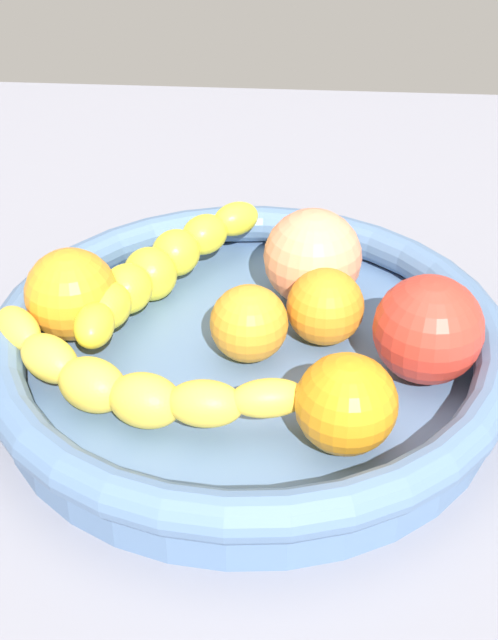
{
  "coord_description": "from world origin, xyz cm",
  "views": [
    {
      "loc": [
        3.78,
        -50.8,
        43.02
      ],
      "look_at": [
        0.0,
        0.0,
        8.39
      ],
      "focal_mm": 50.75,
      "sensor_mm": 36.0,
      "label": 1
    }
  ],
  "objects": [
    {
      "name": "orange_mid_left",
      "position": [
        5.2,
        2.42,
        8.14
      ],
      "size": [
        5.5,
        5.5,
        5.5
      ],
      "primitive_type": "sphere",
      "color": "orange",
      "rests_on": "fruit_bowl"
    },
    {
      "name": "peach_blush",
      "position": [
        4.19,
        7.62,
        9.07
      ],
      "size": [
        7.37,
        7.37,
        7.37
      ],
      "primitive_type": "sphere",
      "color": "#F99267",
      "rests_on": "fruit_bowl"
    },
    {
      "name": "orange_front",
      "position": [
        6.48,
        -8.66,
        8.52
      ],
      "size": [
        6.26,
        6.26,
        6.26
      ],
      "primitive_type": "sphere",
      "color": "orange",
      "rests_on": "fruit_bowl"
    },
    {
      "name": "orange_rear",
      "position": [
        0.06,
        0.02,
        8.1
      ],
      "size": [
        5.42,
        5.42,
        5.42
      ],
      "primitive_type": "sphere",
      "color": "orange",
      "rests_on": "fruit_bowl"
    },
    {
      "name": "tomato_red",
      "position": [
        11.94,
        -1.23,
        9.06
      ],
      "size": [
        7.35,
        7.35,
        7.35
      ],
      "primitive_type": "sphere",
      "color": "red",
      "rests_on": "fruit_bowl"
    },
    {
      "name": "kitchen_counter",
      "position": [
        0.0,
        0.0,
        1.5
      ],
      "size": [
        120.0,
        120.0,
        3.0
      ],
      "primitive_type": "cube",
      "color": "gray",
      "rests_on": "ground"
    },
    {
      "name": "banana_draped_left",
      "position": [
        -7.41,
        6.68,
        8.04
      ],
      "size": [
        12.15,
        20.16,
        4.66
      ],
      "color": "yellow",
      "rests_on": "fruit_bowl"
    },
    {
      "name": "banana_draped_right",
      "position": [
        -7.38,
        -6.57,
        7.78
      ],
      "size": [
        22.29,
        10.9,
        3.77
      ],
      "color": "yellow",
      "rests_on": "fruit_bowl"
    },
    {
      "name": "fruit_bowl",
      "position": [
        0.0,
        0.0,
        5.77
      ],
      "size": [
        36.46,
        36.46,
        5.38
      ],
      "color": "slate",
      "rests_on": "kitchen_counter"
    },
    {
      "name": "orange_mid_right",
      "position": [
        -12.71,
        1.84,
        8.7
      ],
      "size": [
        6.62,
        6.62,
        6.62
      ],
      "primitive_type": "sphere",
      "color": "orange",
      "rests_on": "fruit_bowl"
    }
  ]
}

